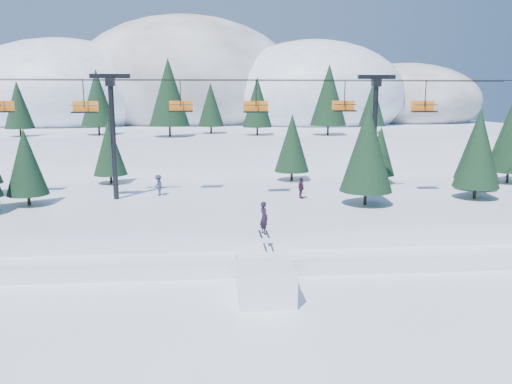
{
  "coord_description": "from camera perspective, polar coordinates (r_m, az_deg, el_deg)",
  "views": [
    {
      "loc": [
        -0.76,
        -23.98,
        10.95
      ],
      "look_at": [
        1.79,
        6.0,
        5.2
      ],
      "focal_mm": 35.0,
      "sensor_mm": 36.0,
      "label": 1
    }
  ],
  "objects": [
    {
      "name": "ground",
      "position": [
        26.37,
        -2.84,
        -13.73
      ],
      "size": [
        160.0,
        160.0,
        0.0
      ],
      "primitive_type": "plane",
      "color": "white",
      "rests_on": "ground"
    },
    {
      "name": "mid_shelf",
      "position": [
        43.09,
        -3.72,
        -2.21
      ],
      "size": [
        70.0,
        22.0,
        2.5
      ],
      "primitive_type": "cube",
      "color": "white",
      "rests_on": "ground"
    },
    {
      "name": "conifer_stand",
      "position": [
        42.68,
        -2.33,
        5.26
      ],
      "size": [
        63.94,
        16.85,
        8.77
      ],
      "color": "black",
      "rests_on": "mid_shelf"
    },
    {
      "name": "banner_near",
      "position": [
        31.92,
        8.42,
        -8.34
      ],
      "size": [
        2.86,
        0.14,
        0.9
      ],
      "color": "black",
      "rests_on": "ground"
    },
    {
      "name": "jump_kicker",
      "position": [
        28.01,
        1.0,
        -9.63
      ],
      "size": [
        3.04,
        4.3,
        5.1
      ],
      "color": "white",
      "rests_on": "ground"
    },
    {
      "name": "banner_far",
      "position": [
        33.71,
        17.16,
        -7.67
      ],
      "size": [
        2.66,
        1.1,
        0.9
      ],
      "color": "black",
      "rests_on": "ground"
    },
    {
      "name": "distant_skiers",
      "position": [
        42.41,
        -6.31,
        0.48
      ],
      "size": [
        33.24,
        8.77,
        1.83
      ],
      "color": "#371A2D",
      "rests_on": "mid_shelf"
    },
    {
      "name": "mountain_ridge",
      "position": [
        97.46,
        -7.52,
        9.95
      ],
      "size": [
        119.0,
        60.45,
        26.46
      ],
      "color": "white",
      "rests_on": "ground"
    },
    {
      "name": "berm",
      "position": [
        33.63,
        -3.35,
        -7.21
      ],
      "size": [
        70.0,
        6.0,
        1.1
      ],
      "primitive_type": "cube",
      "color": "white",
      "rests_on": "ground"
    },
    {
      "name": "chairlift",
      "position": [
        42.11,
        -2.04,
        8.6
      ],
      "size": [
        46.0,
        3.21,
        10.28
      ],
      "color": "black",
      "rests_on": "mid_shelf"
    }
  ]
}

